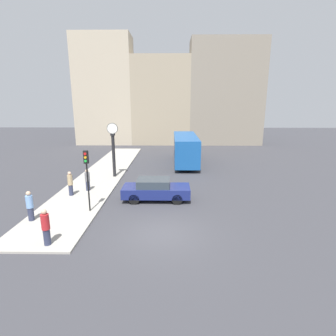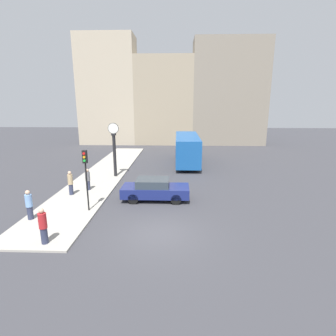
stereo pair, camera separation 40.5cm
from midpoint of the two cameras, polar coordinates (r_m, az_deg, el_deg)
The scene contains 11 objects.
ground_plane at distance 13.84m, azimuth -2.14°, elevation -13.99°, with size 120.00×120.00×0.00m, color #38383D.
sidewalk_corner at distance 25.48m, azimuth -14.24°, elevation -1.12°, with size 3.90×27.09×0.11m, color #A39E93.
building_row at distance 43.39m, azimuth -0.17°, elevation 15.64°, with size 29.38×5.00×16.69m.
sedan_car at distance 17.97m, azimuth -3.36°, elevation -4.64°, with size 4.57×1.86×1.49m.
bus_distant at distance 28.77m, azimuth 3.40°, elevation 4.42°, with size 2.45×9.13×3.07m.
traffic_light_near at distance 16.09m, azimuth -17.95°, elevation -0.07°, with size 0.26×0.24×3.72m.
street_clock at distance 23.51m, azimuth -12.29°, elevation 4.00°, with size 0.94×0.35×4.73m.
pedestrian_red_top at distance 13.53m, azimuth -25.85°, elevation -11.53°, with size 0.37×0.37×1.74m.
pedestrian_tan_coat at distance 19.79m, azimuth -21.04°, elevation -3.16°, with size 0.35×0.35×1.73m.
pedestrian_grey_jacket at distance 20.50m, azimuth -17.66°, elevation -2.47°, with size 0.35×0.35×1.63m.
pedestrian_blue_stripe at distance 16.58m, azimuth -28.48°, elevation -7.27°, with size 0.37×0.37×1.71m.
Camera 1 is at (0.48, -12.22, 6.47)m, focal length 28.00 mm.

